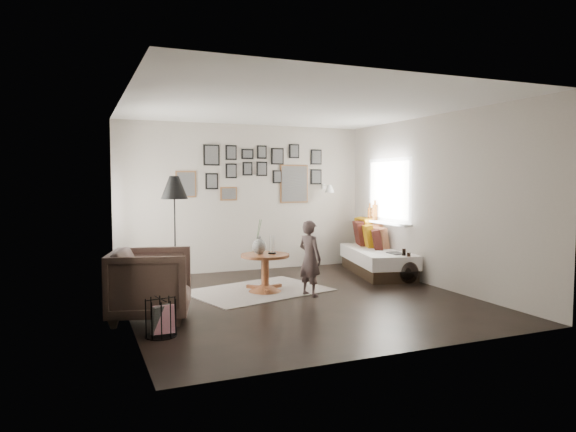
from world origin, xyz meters
name	(u,v)px	position (x,y,z in m)	size (l,w,h in m)	color
ground	(299,299)	(0.00, 0.00, 0.00)	(4.80, 4.80, 0.00)	black
wall_back	(245,198)	(0.00, 2.40, 1.30)	(4.50, 4.50, 0.00)	#ADA497
wall_front	(403,215)	(0.00, -2.40, 1.30)	(4.50, 4.50, 0.00)	#ADA497
wall_left	(125,207)	(-2.25, 0.00, 1.30)	(4.80, 4.80, 0.00)	#ADA497
wall_right	(434,201)	(2.25, 0.00, 1.30)	(4.80, 4.80, 0.00)	#ADA497
ceiling	(299,106)	(0.00, 0.00, 2.60)	(4.80, 4.80, 0.00)	white
door_left	(119,221)	(-2.23, 1.20, 1.05)	(0.00, 2.14, 2.14)	white
window_right	(381,219)	(2.18, 1.34, 0.93)	(0.15, 1.32, 1.30)	white
gallery_wall	(260,173)	(0.29, 2.38, 1.74)	(2.74, 0.03, 1.08)	brown
wall_sconce	(329,189)	(1.55, 2.13, 1.46)	(0.18, 0.36, 0.16)	white
rug	(258,291)	(-0.35, 0.66, 0.01)	(1.92, 1.34, 0.01)	silver
pedestal_table	(265,274)	(-0.28, 0.57, 0.26)	(0.70, 0.70, 0.55)	brown
vase	(259,244)	(-0.36, 0.59, 0.71)	(0.20, 0.20, 0.50)	black
candles	(272,245)	(-0.17, 0.57, 0.68)	(0.12, 0.12, 0.26)	black
daybed	(375,256)	(2.00, 1.27, 0.30)	(1.22, 2.01, 0.93)	black
magazine_on_daybed	(396,253)	(2.00, 0.63, 0.43)	(0.21, 0.28, 0.02)	black
armchair	(151,284)	(-2.00, -0.28, 0.41)	(0.88, 0.91, 0.82)	brown
armchair_cushion	(150,277)	(-2.00, -0.23, 0.48)	(0.37, 0.37, 0.09)	white
floor_lamp	(174,192)	(-1.45, 1.19, 1.45)	(0.39, 0.39, 1.68)	black
magazine_basket	(161,318)	(-2.00, -1.00, 0.19)	(0.37, 0.37, 0.39)	black
demijohn_large	(404,269)	(1.99, 0.40, 0.21)	(0.36, 0.36, 0.54)	black
demijohn_small	(408,272)	(2.00, 0.28, 0.18)	(0.31, 0.31, 0.49)	black
child	(310,258)	(0.21, 0.10, 0.53)	(0.39, 0.25, 1.06)	#534142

